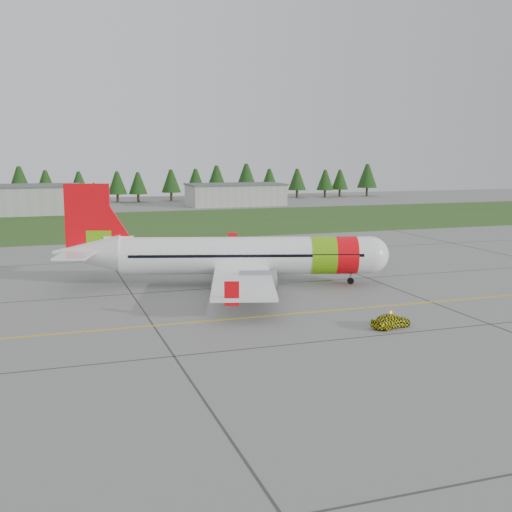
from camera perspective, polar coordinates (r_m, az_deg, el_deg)
name	(u,v)px	position (r m, az deg, el deg)	size (l,w,h in m)	color
ground	(377,336)	(48.03, 10.68, -6.99)	(320.00, 320.00, 0.00)	gray
aircraft	(238,256)	(64.73, -1.58, 0.01)	(33.03, 31.20, 10.26)	white
follow_me_car	(391,307)	(50.03, 11.92, -4.44)	(1.32, 1.12, 3.28)	#F8F50D
grass_strip	(166,223)	(124.94, -8.03, 2.96)	(320.00, 50.00, 0.03)	#30561E
taxi_guideline	(330,311)	(54.89, 6.58, -4.84)	(120.00, 0.25, 0.02)	gold
hangar_west	(5,201)	(150.63, -21.41, 4.60)	(32.00, 14.00, 6.00)	#A8A8A3
hangar_east	(235,195)	(165.55, -1.84, 5.43)	(24.00, 12.00, 5.20)	#A8A8A3
treeline	(127,184)	(179.77, -11.42, 6.31)	(160.00, 8.00, 10.00)	#1C3F14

